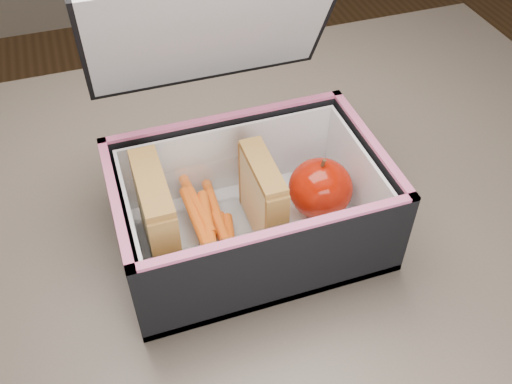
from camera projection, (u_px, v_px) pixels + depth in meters
kitchen_table at (222, 271)px, 0.75m from camera, size 1.20×0.80×0.75m
lunch_bag at (249, 198)px, 0.63m from camera, size 0.29×0.28×0.28m
plastic_tub at (212, 221)px, 0.62m from camera, size 0.16×0.12×0.07m
sandwich_left at (157, 218)px, 0.59m from camera, size 0.03×0.10×0.11m
sandwich_right at (263, 197)px, 0.62m from camera, size 0.02×0.09×0.10m
carrot_sticks at (215, 233)px, 0.63m from camera, size 0.06×0.16×0.03m
paper_napkin at (315, 206)px, 0.68m from camera, size 0.08×0.08×0.01m
red_apple at (320, 188)px, 0.65m from camera, size 0.10×0.10×0.08m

